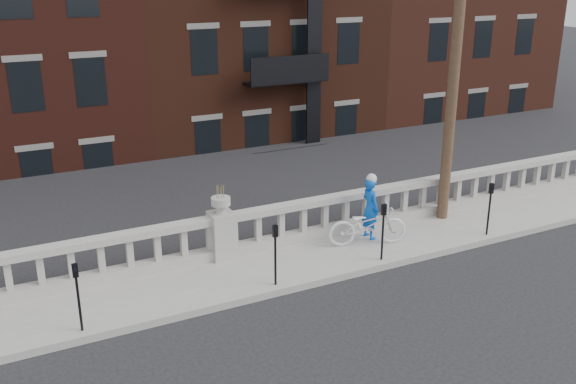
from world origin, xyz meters
The scene contains 12 objects.
ground centered at (0.00, 0.00, 0.00)m, with size 120.00×120.00×0.00m, color black.
sidewalk centered at (0.00, 3.00, 0.07)m, with size 32.00×2.20×0.15m, color gray.
balustrade centered at (0.00, 3.95, 0.64)m, with size 28.00×0.34×1.03m.
planter_pedestal centered at (0.00, 3.95, 0.83)m, with size 0.55×0.55×1.76m.
lower_level centered at (0.56, 23.04, 2.63)m, with size 80.00×44.00×20.80m.
utility_pole centered at (6.20, 3.60, 5.24)m, with size 1.60×0.28×10.00m.
parking_meter_a centered at (-3.51, 2.15, 1.00)m, with size 0.10×0.09×1.36m.
parking_meter_b centered at (0.49, 2.15, 1.00)m, with size 0.10×0.09×1.36m.
parking_meter_c centered at (3.21, 2.15, 1.00)m, with size 0.10×0.09×1.36m.
parking_meter_d centered at (6.42, 2.15, 1.00)m, with size 0.10×0.09×1.36m.
bicycle centered at (3.40, 3.03, 0.65)m, with size 0.67×1.91×1.00m, color silver.
cyclist centered at (3.68, 3.35, 0.93)m, with size 0.57×0.37×1.56m, color blue.
Camera 1 is at (-4.84, -8.84, 6.51)m, focal length 40.00 mm.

